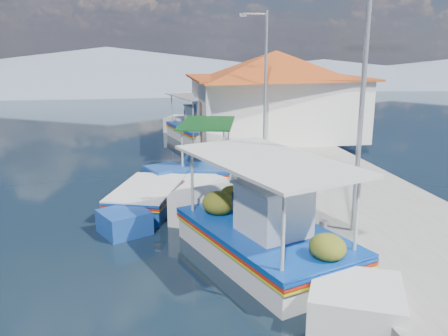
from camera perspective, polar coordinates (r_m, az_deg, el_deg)
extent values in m
plane|color=black|center=(9.73, -5.61, -16.46)|extent=(160.00, 160.00, 0.00)
cube|color=#9F9D94|center=(16.40, 13.70, -2.75)|extent=(5.00, 44.00, 0.50)
cylinder|color=#A5A8AD|center=(12.01, 12.07, -7.04)|extent=(0.20, 0.20, 0.30)
cylinder|color=#A5A8AD|center=(17.44, 4.84, 0.01)|extent=(0.20, 0.20, 0.30)
cylinder|color=#A5A8AD|center=(23.16, 1.12, 3.67)|extent=(0.20, 0.20, 0.30)
cube|color=silver|center=(11.48, 4.95, -10.03)|extent=(3.84, 5.24, 1.03)
cube|color=silver|center=(14.33, 6.10, -4.43)|extent=(2.29, 2.29, 1.14)
cube|color=silver|center=(8.83, 3.09, -18.11)|extent=(2.22, 2.22, 0.98)
cube|color=#0B3B97|center=(11.29, 5.01, -7.83)|extent=(3.96, 5.40, 0.07)
cube|color=#B5200F|center=(11.32, 5.00, -8.23)|extent=(3.96, 5.40, 0.05)
cube|color=gold|center=(11.35, 4.99, -8.59)|extent=(3.96, 5.40, 0.04)
cube|color=#0B3B97|center=(11.26, 5.02, -7.47)|extent=(3.96, 5.36, 0.05)
cube|color=brown|center=(11.27, 5.01, -7.62)|extent=(3.63, 5.09, 0.05)
cube|color=silver|center=(10.76, 4.93, -5.32)|extent=(1.71, 1.77, 1.19)
cube|color=silver|center=(10.56, 5.00, -2.16)|extent=(1.86, 1.91, 0.07)
cylinder|color=beige|center=(12.97, 1.67, -0.56)|extent=(0.08, 0.08, 1.74)
cylinder|color=beige|center=(12.84, 10.14, -0.93)|extent=(0.08, 0.08, 1.74)
cylinder|color=beige|center=(9.26, -1.92, -6.83)|extent=(0.08, 0.08, 1.74)
cylinder|color=beige|center=(9.08, 10.06, -7.48)|extent=(0.08, 0.08, 1.74)
cube|color=silver|center=(10.74, 5.21, 0.99)|extent=(3.95, 5.28, 0.08)
ellipsoid|color=#3C4311|center=(12.63, 3.70, -3.65)|extent=(0.82, 0.91, 0.62)
ellipsoid|color=#3C4311|center=(13.10, 7.27, -3.28)|extent=(0.69, 0.76, 0.52)
ellipsoid|color=#3C4311|center=(9.36, 5.31, -10.57)|extent=(0.74, 0.81, 0.55)
sphere|color=#FE6A08|center=(11.58, 10.75, -2.94)|extent=(0.43, 0.43, 0.43)
cube|color=silver|center=(18.53, -2.04, -0.49)|extent=(2.68, 3.88, 0.90)
cube|color=silver|center=(20.65, -4.47, 1.37)|extent=(1.87, 1.87, 0.99)
cube|color=silver|center=(16.49, 0.90, -2.38)|extent=(1.82, 1.82, 0.85)
cube|color=#0B3B97|center=(18.42, -2.05, 0.76)|extent=(2.76, 3.99, 0.06)
cube|color=#B5200F|center=(18.44, -2.05, 0.53)|extent=(2.76, 3.99, 0.05)
cube|color=gold|center=(18.46, -2.04, 0.33)|extent=(2.76, 3.99, 0.04)
cube|color=navy|center=(18.41, -2.05, 0.96)|extent=(2.77, 3.96, 0.05)
cube|color=brown|center=(18.41, -2.05, 0.87)|extent=(2.52, 3.77, 0.05)
cylinder|color=beige|center=(19.37, -5.78, 3.78)|extent=(0.07, 0.07, 1.52)
cylinder|color=beige|center=(19.88, -1.61, 4.13)|extent=(0.07, 0.07, 1.52)
cylinder|color=beige|center=(16.63, -2.62, 2.07)|extent=(0.07, 0.07, 1.52)
cylinder|color=beige|center=(17.22, 2.10, 2.50)|extent=(0.07, 0.07, 1.52)
cube|color=#0C3C15|center=(18.12, -2.09, 5.54)|extent=(2.77, 3.90, 0.07)
cube|color=navy|center=(15.16, -9.35, -4.10)|extent=(2.66, 3.63, 0.91)
cube|color=navy|center=(17.12, -11.75, -1.65)|extent=(1.66, 1.66, 1.00)
cube|color=navy|center=(13.30, -6.35, -6.68)|extent=(1.61, 1.61, 0.86)
cube|color=#0B3B97|center=(15.04, -9.41, -2.58)|extent=(2.74, 3.74, 0.06)
cube|color=#B5200F|center=(15.06, -9.40, -2.86)|extent=(2.74, 3.74, 0.05)
cube|color=gold|center=(15.08, -9.39, -3.10)|extent=(2.74, 3.74, 0.04)
cube|color=silver|center=(15.02, -9.42, -2.34)|extent=(2.74, 3.71, 0.05)
cube|color=brown|center=(15.03, -9.42, -2.44)|extent=(2.50, 3.52, 0.05)
cube|color=silver|center=(26.24, -3.29, 4.01)|extent=(3.20, 4.70, 1.01)
cube|color=silver|center=(29.02, -2.57, 5.28)|extent=(2.21, 2.21, 1.12)
cube|color=silver|center=(23.55, -4.15, 2.79)|extent=(2.15, 2.15, 0.96)
cube|color=#0B3B97|center=(26.16, -3.30, 5.02)|extent=(3.30, 4.84, 0.06)
cube|color=#B5200F|center=(26.18, -3.30, 4.83)|extent=(3.30, 4.84, 0.05)
cube|color=gold|center=(26.19, -3.30, 4.67)|extent=(3.30, 4.84, 0.04)
cube|color=#0B3B97|center=(26.15, -3.31, 5.18)|extent=(3.31, 4.80, 0.05)
cube|color=brown|center=(26.16, -3.31, 5.11)|extent=(3.01, 4.57, 0.05)
cube|color=silver|center=(25.75, -3.42, 6.28)|extent=(1.53, 1.64, 1.17)
cube|color=silver|center=(25.68, -3.44, 7.62)|extent=(1.66, 1.77, 0.06)
cylinder|color=beige|center=(27.93, -4.69, 7.44)|extent=(0.07, 0.07, 1.70)
cylinder|color=beige|center=(27.71, -1.00, 7.43)|extent=(0.07, 0.07, 1.70)
cylinder|color=beige|center=(24.40, -5.98, 6.40)|extent=(0.07, 0.07, 1.70)
cylinder|color=beige|center=(24.16, -1.77, 6.39)|extent=(0.07, 0.07, 1.70)
cube|color=silver|center=(25.93, -3.36, 8.82)|extent=(3.31, 4.73, 0.07)
cube|color=white|center=(24.46, 6.26, 7.37)|extent=(8.00, 6.00, 3.00)
cube|color=#B84219|center=(24.32, 6.36, 10.99)|extent=(8.64, 6.48, 0.10)
pyramid|color=#B84219|center=(24.29, 6.40, 12.52)|extent=(10.49, 10.49, 1.40)
cube|color=brown|center=(22.77, -2.80, 5.64)|extent=(0.06, 1.00, 2.00)
cube|color=#0B3B97|center=(25.15, -3.53, 7.85)|extent=(0.06, 1.20, 0.90)
cylinder|color=#A5A8AD|center=(11.63, 16.50, 6.52)|extent=(0.12, 0.12, 6.00)
cylinder|color=#A5A8AD|center=(20.06, 5.08, 10.16)|extent=(0.12, 0.12, 6.00)
cylinder|color=#A5A8AD|center=(19.92, 3.81, 18.36)|extent=(1.00, 0.08, 0.08)
cube|color=#A5A8AD|center=(19.81, 2.33, 18.25)|extent=(0.30, 0.14, 0.14)
cone|color=slate|center=(64.54, -14.08, 11.80)|extent=(96.00, 96.00, 5.50)
cone|color=slate|center=(69.29, 12.06, 11.36)|extent=(76.80, 76.80, 3.80)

